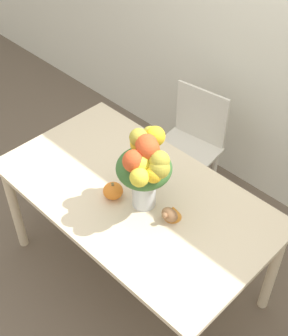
% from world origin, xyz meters
% --- Properties ---
extents(ground_plane, '(12.00, 12.00, 0.00)m').
position_xyz_m(ground_plane, '(0.00, 0.00, 0.00)').
color(ground_plane, brown).
extents(wall_back, '(8.00, 0.06, 2.70)m').
position_xyz_m(wall_back, '(0.00, 1.24, 1.35)').
color(wall_back, silver).
rests_on(wall_back, ground_plane).
extents(dining_table, '(1.57, 0.89, 0.75)m').
position_xyz_m(dining_table, '(0.00, 0.00, 0.66)').
color(dining_table, beige).
rests_on(dining_table, ground_plane).
extents(flower_vase, '(0.32, 0.32, 0.47)m').
position_xyz_m(flower_vase, '(0.11, -0.03, 1.03)').
color(flower_vase, silver).
rests_on(flower_vase, dining_table).
extents(pumpkin, '(0.11, 0.11, 0.10)m').
position_xyz_m(pumpkin, '(-0.06, -0.11, 0.79)').
color(pumpkin, orange).
rests_on(pumpkin, dining_table).
extents(turkey_figurine, '(0.10, 0.13, 0.08)m').
position_xyz_m(turkey_figurine, '(0.27, 0.00, 0.79)').
color(turkey_figurine, '#936642').
rests_on(turkey_figurine, dining_table).
extents(dining_chair_near_window, '(0.47, 0.47, 0.87)m').
position_xyz_m(dining_chair_near_window, '(-0.25, 0.77, 0.47)').
color(dining_chair_near_window, silver).
rests_on(dining_chair_near_window, ground_plane).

